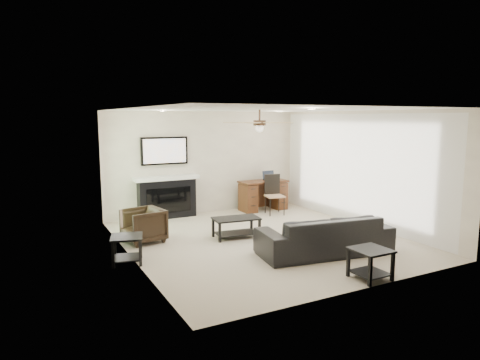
{
  "coord_description": "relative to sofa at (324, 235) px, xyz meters",
  "views": [
    {
      "loc": [
        -4.11,
        -6.95,
        2.35
      ],
      "look_at": [
        -0.37,
        0.2,
        1.17
      ],
      "focal_mm": 32.0,
      "sensor_mm": 36.0,
      "label": 1
    }
  ],
  "objects": [
    {
      "name": "desk_chair",
      "position": [
        0.87,
        2.99,
        0.15
      ],
      "size": [
        0.5,
        0.52,
        0.97
      ],
      "primitive_type": "cube",
      "rotation": [
        0.0,
        0.0,
        -0.21
      ],
      "color": "black",
      "rests_on": "ground"
    },
    {
      "name": "fireplace_unit",
      "position": [
        -1.58,
        3.83,
        0.62
      ],
      "size": [
        1.52,
        0.34,
        1.91
      ],
      "primitive_type": "cube",
      "color": "black",
      "rests_on": "ground"
    },
    {
      "name": "sofa",
      "position": [
        0.0,
        0.0,
        0.0
      ],
      "size": [
        2.41,
        1.23,
        0.67
      ],
      "primitive_type": "imported",
      "rotation": [
        0.0,
        0.0,
        2.99
      ],
      "color": "black",
      "rests_on": "ground"
    },
    {
      "name": "desk",
      "position": [
        0.87,
        3.54,
        0.04
      ],
      "size": [
        1.22,
        0.56,
        0.76
      ],
      "primitive_type": "cube",
      "color": "#3F1E0F",
      "rests_on": "ground"
    },
    {
      "name": "room_shell",
      "position": [
        -0.34,
        1.33,
        1.35
      ],
      "size": [
        5.5,
        5.54,
        2.52
      ],
      "color": "#C0B09A",
      "rests_on": "ground"
    },
    {
      "name": "end_table_near",
      "position": [
        -0.15,
        -1.25,
        -0.11
      ],
      "size": [
        0.52,
        0.52,
        0.45
      ],
      "primitive_type": "cube",
      "rotation": [
        0.0,
        0.0,
        0.01
      ],
      "color": "black",
      "rests_on": "ground"
    },
    {
      "name": "laptop",
      "position": [
        1.07,
        3.52,
        0.54
      ],
      "size": [
        0.33,
        0.24,
        0.23
      ],
      "primitive_type": "cube",
      "color": "black",
      "rests_on": "desk"
    },
    {
      "name": "end_table_left",
      "position": [
        -3.15,
        1.1,
        -0.11
      ],
      "size": [
        0.61,
        0.61,
        0.45
      ],
      "primitive_type": "cube",
      "rotation": [
        0.0,
        0.0,
        -0.27
      ],
      "color": "black",
      "rests_on": "ground"
    },
    {
      "name": "armchair",
      "position": [
        -2.6,
        2.15,
        -0.01
      ],
      "size": [
        0.82,
        0.8,
        0.65
      ],
      "primitive_type": "imported",
      "rotation": [
        0.0,
        0.0,
        -1.4
      ],
      "color": "black",
      "rests_on": "ground"
    },
    {
      "name": "coffee_table",
      "position": [
        -0.9,
        1.6,
        -0.14
      ],
      "size": [
        0.95,
        0.61,
        0.4
      ],
      "primitive_type": "cube",
      "rotation": [
        0.0,
        0.0,
        -0.12
      ],
      "color": "black",
      "rests_on": "ground"
    }
  ]
}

